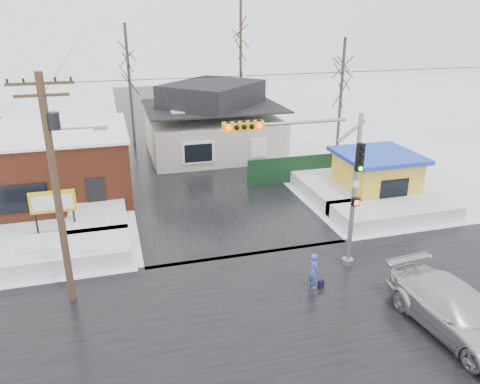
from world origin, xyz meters
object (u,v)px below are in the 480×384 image
object	(u,v)px
traffic_signal	(323,175)
marquee_sign	(53,203)
car	(456,311)
utility_pole	(57,180)
pedestrian	(313,271)
kiosk	(376,175)

from	to	relation	value
traffic_signal	marquee_sign	size ratio (longest dim) A/B	2.75
marquee_sign	car	xyz separation A→B (m)	(14.42, -11.83, -1.08)
utility_pole	pedestrian	bearing A→B (deg)	-10.61
traffic_signal	car	xyz separation A→B (m)	(2.99, -5.31, -3.70)
traffic_signal	utility_pole	bearing A→B (deg)	177.05
kiosk	car	xyz separation A→B (m)	(-4.08, -12.34, -0.62)
utility_pole	pedestrian	xyz separation A→B (m)	(9.61, -1.80, -4.32)
marquee_sign	car	size ratio (longest dim) A/B	0.44
utility_pole	traffic_signal	bearing A→B (deg)	-2.95
traffic_signal	car	size ratio (longest dim) A/B	1.21
traffic_signal	kiosk	xyz separation A→B (m)	(7.07, 7.03, -3.08)
marquee_sign	pedestrian	world-z (taller)	marquee_sign
marquee_sign	kiosk	distance (m)	18.51
pedestrian	utility_pole	bearing A→B (deg)	66.51
marquee_sign	kiosk	world-z (taller)	kiosk
pedestrian	kiosk	bearing A→B (deg)	-56.16
pedestrian	car	world-z (taller)	car
traffic_signal	utility_pole	distance (m)	10.39
marquee_sign	car	bearing A→B (deg)	-39.37
utility_pole	marquee_sign	xyz separation A→B (m)	(-1.07, 5.99, -3.19)
utility_pole	pedestrian	size ratio (longest dim) A/B	5.70
car	traffic_signal	bearing A→B (deg)	114.40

